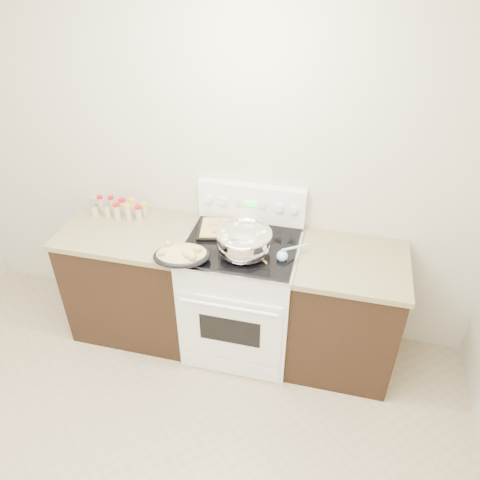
% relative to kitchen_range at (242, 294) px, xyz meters
% --- Properties ---
extents(room_shell, '(4.10, 3.60, 2.75)m').
position_rel_kitchen_range_xyz_m(room_shell, '(-0.35, -1.42, 1.21)').
color(room_shell, beige).
rests_on(room_shell, ground).
extents(counter_left, '(0.93, 0.67, 0.92)m').
position_rel_kitchen_range_xyz_m(counter_left, '(-0.83, 0.01, -0.03)').
color(counter_left, black).
rests_on(counter_left, ground).
extents(counter_right, '(0.73, 0.67, 0.92)m').
position_rel_kitchen_range_xyz_m(counter_right, '(0.73, 0.01, -0.03)').
color(counter_right, black).
rests_on(counter_right, ground).
extents(kitchen_range, '(0.78, 0.73, 1.22)m').
position_rel_kitchen_range_xyz_m(kitchen_range, '(0.00, 0.00, 0.00)').
color(kitchen_range, white).
rests_on(kitchen_range, ground).
extents(mixing_bowl, '(0.40, 0.40, 0.21)m').
position_rel_kitchen_range_xyz_m(mixing_bowl, '(0.04, -0.11, 0.54)').
color(mixing_bowl, silver).
rests_on(mixing_bowl, kitchen_range).
extents(roasting_pan, '(0.42, 0.35, 0.11)m').
position_rel_kitchen_range_xyz_m(roasting_pan, '(-0.32, -0.29, 0.50)').
color(roasting_pan, black).
rests_on(roasting_pan, kitchen_range).
extents(baking_sheet, '(0.45, 0.36, 0.06)m').
position_rel_kitchen_range_xyz_m(baking_sheet, '(-0.13, 0.11, 0.47)').
color(baking_sheet, black).
rests_on(baking_sheet, kitchen_range).
extents(wooden_spoon, '(0.20, 0.20, 0.04)m').
position_rel_kitchen_range_xyz_m(wooden_spoon, '(0.06, -0.15, 0.46)').
color(wooden_spoon, tan).
rests_on(wooden_spoon, kitchen_range).
extents(blue_ladle, '(0.19, 0.21, 0.09)m').
position_rel_kitchen_range_xyz_m(blue_ladle, '(0.30, -0.11, 0.48)').
color(blue_ladle, '#99C7E5').
rests_on(blue_ladle, kitchen_range).
extents(spice_jars, '(0.40, 0.16, 0.13)m').
position_rel_kitchen_range_xyz_m(spice_jars, '(-0.95, 0.16, 0.49)').
color(spice_jars, '#BFB28C').
rests_on(spice_jars, counter_left).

